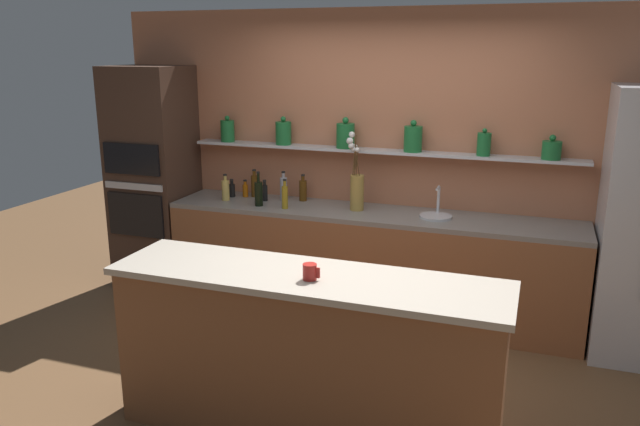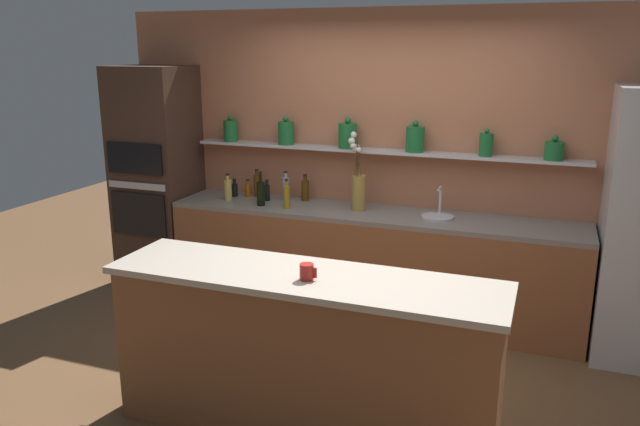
# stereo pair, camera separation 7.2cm
# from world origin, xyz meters

# --- Properties ---
(ground_plane) EXTENTS (12.00, 12.00, 0.00)m
(ground_plane) POSITION_xyz_m (0.00, 0.00, 0.00)
(ground_plane) COLOR brown
(back_wall_unit) EXTENTS (5.20, 0.28, 2.60)m
(back_wall_unit) POSITION_xyz_m (-0.00, 1.60, 1.31)
(back_wall_unit) COLOR #A86647
(back_wall_unit) RESTS_ON ground_plane
(back_counter_unit) EXTENTS (3.54, 0.62, 0.92)m
(back_counter_unit) POSITION_xyz_m (-0.13, 1.24, 0.46)
(back_counter_unit) COLOR brown
(back_counter_unit) RESTS_ON ground_plane
(island_counter) EXTENTS (2.32, 0.61, 1.02)m
(island_counter) POSITION_xyz_m (0.00, -0.60, 0.51)
(island_counter) COLOR brown
(island_counter) RESTS_ON ground_plane
(oven_tower) EXTENTS (0.69, 0.64, 2.11)m
(oven_tower) POSITION_xyz_m (-2.26, 1.24, 1.05)
(oven_tower) COLOR #3D281E
(oven_tower) RESTS_ON ground_plane
(flower_vase) EXTENTS (0.16, 0.16, 0.67)m
(flower_vase) POSITION_xyz_m (-0.25, 1.27, 1.14)
(flower_vase) COLOR olive
(flower_vase) RESTS_ON back_counter_unit
(sink_fixture) EXTENTS (0.26, 0.26, 0.25)m
(sink_fixture) POSITION_xyz_m (0.44, 1.25, 0.95)
(sink_fixture) COLOR #B7B7BC
(sink_fixture) RESTS_ON back_counter_unit
(bottle_sauce_0) EXTENTS (0.05, 0.05, 0.16)m
(bottle_sauce_0) POSITION_xyz_m (-1.36, 1.38, 0.99)
(bottle_sauce_0) COLOR #9E4C0A
(bottle_sauce_0) RESTS_ON back_counter_unit
(bottle_sauce_1) EXTENTS (0.05, 0.05, 0.19)m
(bottle_sauce_1) POSITION_xyz_m (-1.13, 1.30, 1.00)
(bottle_sauce_1) COLOR black
(bottle_sauce_1) RESTS_ON back_counter_unit
(bottle_spirit_2) EXTENTS (0.06, 0.06, 0.26)m
(bottle_spirit_2) POSITION_xyz_m (-1.28, 1.41, 1.03)
(bottle_spirit_2) COLOR #4C2D0C
(bottle_spirit_2) RESTS_ON back_counter_unit
(bottle_oil_3) EXTENTS (0.05, 0.05, 0.26)m
(bottle_oil_3) POSITION_xyz_m (-0.85, 1.10, 1.03)
(bottle_oil_3) COLOR olive
(bottle_oil_3) RESTS_ON back_counter_unit
(bottle_spirit_4) EXTENTS (0.06, 0.06, 0.27)m
(bottle_spirit_4) POSITION_xyz_m (-0.97, 1.36, 1.03)
(bottle_spirit_4) COLOR gray
(bottle_spirit_4) RESTS_ON back_counter_unit
(bottle_spirit_5) EXTENTS (0.07, 0.07, 0.24)m
(bottle_spirit_5) POSITION_xyz_m (-0.80, 1.42, 1.02)
(bottle_spirit_5) COLOR #4C2D0C
(bottle_spirit_5) RESTS_ON back_counter_unit
(bottle_wine_6) EXTENTS (0.07, 0.07, 0.31)m
(bottle_wine_6) POSITION_xyz_m (-1.10, 1.12, 1.03)
(bottle_wine_6) COLOR black
(bottle_wine_6) RESTS_ON back_counter_unit
(bottle_sauce_7) EXTENTS (0.06, 0.06, 0.17)m
(bottle_sauce_7) POSITION_xyz_m (-1.48, 1.35, 0.99)
(bottle_sauce_7) COLOR black
(bottle_sauce_7) RESTS_ON back_counter_unit
(bottle_spirit_8) EXTENTS (0.07, 0.07, 0.24)m
(bottle_spirit_8) POSITION_xyz_m (-1.47, 1.20, 1.02)
(bottle_spirit_8) COLOR tan
(bottle_spirit_8) RESTS_ON back_counter_unit
(coffee_mug) EXTENTS (0.10, 0.08, 0.09)m
(coffee_mug) POSITION_xyz_m (0.05, -0.67, 1.07)
(coffee_mug) COLOR maroon
(coffee_mug) RESTS_ON island_counter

